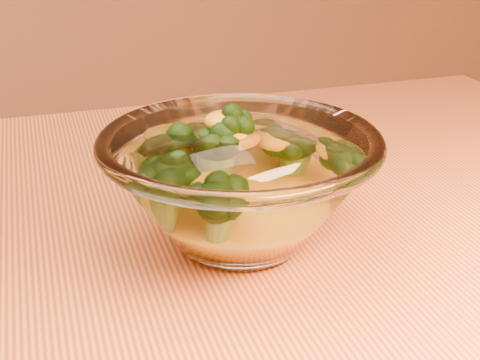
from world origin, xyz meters
name	(u,v)px	position (x,y,z in m)	size (l,w,h in m)	color
glass_bowl	(240,186)	(0.12, 0.01, 0.80)	(0.22, 0.22, 0.10)	white
cheese_sauce	(240,209)	(0.12, 0.01, 0.78)	(0.12, 0.12, 0.03)	orange
broccoli_heap	(222,165)	(0.11, 0.02, 0.82)	(0.17, 0.13, 0.08)	black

